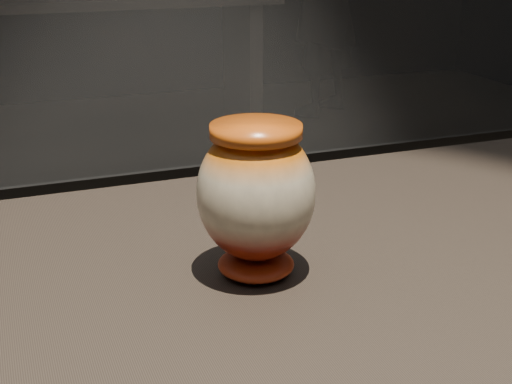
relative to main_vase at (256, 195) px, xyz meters
The scene contains 2 objects.
main_vase is the anchor object (origin of this frame).
back_shelf 3.50m from the main_vase, 83.75° to the left, with size 2.00×0.60×0.90m.
Camera 1 is at (-0.15, -0.59, 1.26)m, focal length 50.00 mm.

